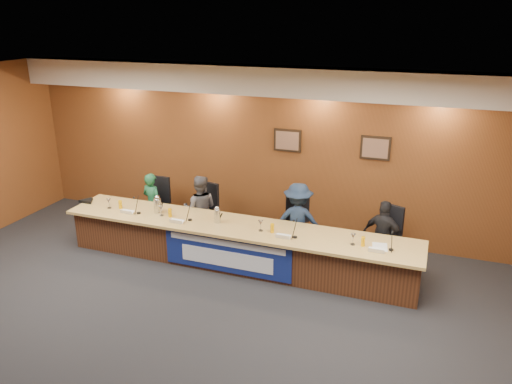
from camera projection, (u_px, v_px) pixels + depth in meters
floor at (167, 346)px, 6.46m from camera, size 10.00×10.00×0.00m
ceiling at (149, 98)px, 5.38m from camera, size 10.00×8.00×0.04m
wall_back at (267, 151)px, 9.45m from camera, size 10.00×0.04×3.20m
soffit at (263, 80)px, 8.77m from camera, size 10.00×0.50×0.50m
dais_body at (236, 245)px, 8.46m from camera, size 6.00×0.80×0.70m
dais_top at (235, 226)px, 8.29m from camera, size 6.10×0.95×0.05m
banner at (227, 254)px, 8.08m from camera, size 2.20×0.02×0.65m
banner_text_upper at (226, 244)px, 8.00m from camera, size 2.00×0.01×0.10m
banner_text_lower at (226, 259)px, 8.10m from camera, size 1.60×0.01×0.28m
wall_photo_left at (287, 140)px, 9.21m from camera, size 0.52×0.04×0.42m
wall_photo_right at (375, 148)px, 8.69m from camera, size 0.52×0.04×0.42m
panelist_a at (153, 204)px, 9.57m from camera, size 0.51×0.39×1.23m
panelist_b at (200, 209)px, 9.23m from camera, size 0.75×0.66×1.30m
panelist_c at (298, 221)px, 8.61m from camera, size 0.97×0.67×1.37m
panelist_d at (383, 237)px, 8.16m from camera, size 0.78×0.52×1.24m
office_chair_a at (156, 209)px, 9.70m from camera, size 0.49×0.49×0.08m
office_chair_b at (203, 215)px, 9.37m from camera, size 0.56×0.56×0.08m
office_chair_c at (299, 230)px, 8.76m from camera, size 0.64×0.64×0.08m
office_chair_d at (383, 242)px, 8.29m from camera, size 0.62×0.62×0.08m
nameplate_a at (126, 212)px, 8.71m from camera, size 0.24×0.08×0.10m
microphone_a at (139, 213)px, 8.75m from camera, size 0.07×0.07×0.02m
juice_glass_a at (120, 205)px, 8.96m from camera, size 0.06×0.06×0.15m
water_glass_a at (109, 203)px, 8.97m from camera, size 0.08×0.08×0.18m
nameplate_b at (176, 221)px, 8.32m from camera, size 0.24×0.08×0.10m
microphone_b at (190, 220)px, 8.46m from camera, size 0.07×0.07×0.02m
juice_glass_b at (170, 213)px, 8.59m from camera, size 0.06×0.06×0.15m
water_glass_b at (161, 211)px, 8.63m from camera, size 0.08×0.08×0.18m
nameplate_c at (282, 236)px, 7.76m from camera, size 0.24×0.08×0.10m
microphone_c at (295, 237)px, 7.81m from camera, size 0.07×0.07×0.02m
juice_glass_c at (272, 228)px, 7.97m from camera, size 0.06×0.06×0.15m
water_glass_c at (261, 226)px, 8.03m from camera, size 0.08×0.08×0.18m
nameplate_d at (376, 250)px, 7.30m from camera, size 0.24×0.08×0.10m
microphone_d at (391, 250)px, 7.39m from camera, size 0.07×0.07×0.02m
juice_glass_d at (363, 242)px, 7.51m from camera, size 0.06×0.06×0.15m
water_glass_d at (353, 239)px, 7.55m from camera, size 0.08×0.08×0.18m
carafe_left at (158, 206)px, 8.74m from camera, size 0.13×0.13×0.26m
carafe_mid at (217, 216)px, 8.34m from camera, size 0.11×0.11×0.23m
speakerphone at (87, 201)px, 9.27m from camera, size 0.32×0.32×0.05m
paper_stack at (380, 247)px, 7.49m from camera, size 0.26×0.33×0.01m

